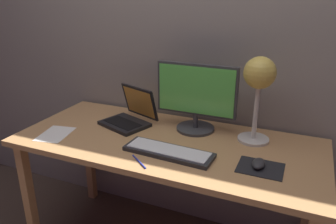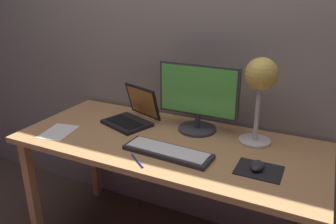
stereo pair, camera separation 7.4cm
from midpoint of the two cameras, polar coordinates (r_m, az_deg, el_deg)
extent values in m
cube|color=gray|center=(1.96, 6.32, 14.83)|extent=(4.80, 0.06, 2.60)
cube|color=tan|center=(1.76, 1.10, -5.29)|extent=(1.60, 0.70, 0.03)
cube|color=tan|center=(2.14, -21.30, -13.11)|extent=(0.05, 0.05, 0.71)
cube|color=tan|center=(2.50, -11.71, -6.92)|extent=(0.05, 0.05, 0.71)
cube|color=tan|center=(2.07, 24.34, -14.84)|extent=(0.05, 0.05, 0.71)
cylinder|color=#38383A|center=(1.88, 6.14, -2.89)|extent=(0.21, 0.21, 0.01)
cylinder|color=#38383A|center=(1.86, 6.20, -1.57)|extent=(0.03, 0.03, 0.08)
cube|color=#38383A|center=(1.80, 6.42, 3.76)|extent=(0.45, 0.03, 0.28)
cube|color=#59C64C|center=(1.79, 6.23, 3.62)|extent=(0.42, 0.00, 0.26)
cube|color=#28282B|center=(1.61, 1.25, -6.88)|extent=(0.45, 0.16, 0.02)
cube|color=silver|center=(1.61, 1.25, -6.50)|extent=(0.41, 0.13, 0.01)
cube|color=black|center=(1.95, -5.98, -1.91)|extent=(0.31, 0.27, 0.02)
cube|color=black|center=(1.94, -6.33, -1.72)|extent=(0.25, 0.18, 0.00)
cube|color=black|center=(1.99, -3.33, 1.83)|extent=(0.26, 0.14, 0.19)
cube|color=gold|center=(1.99, -3.33, 1.83)|extent=(0.23, 0.13, 0.16)
cylinder|color=beige|center=(1.80, 15.78, -4.81)|extent=(0.16, 0.16, 0.01)
cylinder|color=silver|center=(1.73, 16.31, 0.16)|extent=(0.02, 0.02, 0.32)
sphere|color=gold|center=(1.68, 16.96, 6.27)|extent=(0.16, 0.16, 0.16)
sphere|color=#FFEAB2|center=(1.68, 16.76, 4.88)|extent=(0.06, 0.06, 0.06)
cube|color=black|center=(1.54, 16.69, -9.55)|extent=(0.20, 0.16, 0.00)
ellipsoid|color=#28282B|center=(1.54, 16.39, -8.84)|extent=(0.06, 0.10, 0.03)
cube|color=white|center=(1.94, -17.28, -3.27)|extent=(0.18, 0.23, 0.00)
cylinder|color=#2633A5|center=(1.55, -3.92, -8.37)|extent=(0.12, 0.09, 0.01)
camera|label=1|loc=(0.04, -88.70, 0.49)|focal=35.52mm
camera|label=2|loc=(0.04, 91.30, -0.49)|focal=35.52mm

